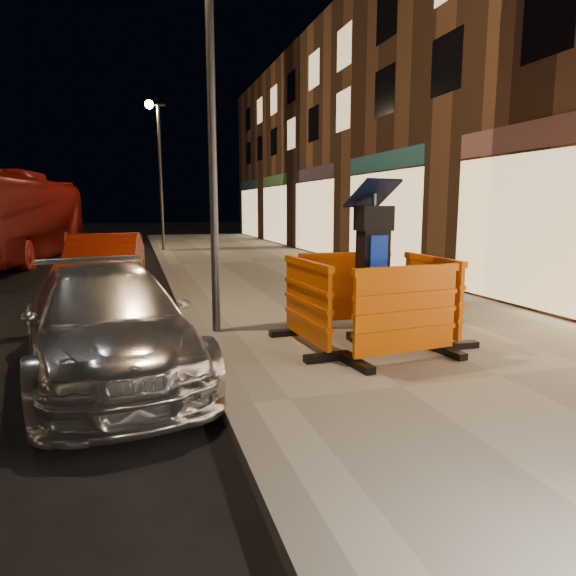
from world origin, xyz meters
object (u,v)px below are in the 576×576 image
object	(u,v)px
barrier_back	(345,290)
car_silver	(110,374)
barrier_front	(406,314)
barrier_kerbside	(307,304)
car_red	(107,296)
bus_doubledecker	(17,262)
barrier_bldgside	(431,297)
parking_kiosk	(372,267)

from	to	relation	value
barrier_back	car_silver	size ratio (longest dim) A/B	0.34
barrier_front	barrier_kerbside	xyz separation A→B (m)	(-0.95, 0.95, 0.00)
barrier_back	car_silver	distance (m)	3.70
car_silver	barrier_kerbside	bearing A→B (deg)	-9.31
barrier_kerbside	car_red	world-z (taller)	barrier_kerbside
bus_doubledecker	barrier_bldgside	bearing A→B (deg)	-54.87
barrier_front	car_silver	distance (m)	3.70
barrier_kerbside	car_silver	xyz separation A→B (m)	(-2.55, 0.00, -0.74)
barrier_back	barrier_kerbside	world-z (taller)	same
barrier_front	car_silver	size ratio (longest dim) A/B	0.34
barrier_back	barrier_kerbside	distance (m)	1.34
barrier_bldgside	car_silver	size ratio (longest dim) A/B	0.34
barrier_front	barrier_kerbside	world-z (taller)	same
parking_kiosk	bus_doubledecker	xyz separation A→B (m)	(-7.39, 14.56, -1.21)
barrier_back	barrier_bldgside	bearing A→B (deg)	-43.88
barrier_front	barrier_back	bearing A→B (deg)	83.12
car_silver	car_red	world-z (taller)	car_red
barrier_back	car_silver	xyz separation A→B (m)	(-3.50, -0.95, -0.74)
car_red	bus_doubledecker	size ratio (longest dim) A/B	0.37
car_silver	barrier_front	bearing A→B (deg)	-24.48
parking_kiosk	car_silver	size ratio (longest dim) A/B	0.47
barrier_front	car_red	xyz separation A→B (m)	(-3.81, 6.87, -0.74)
barrier_kerbside	car_silver	distance (m)	2.65
parking_kiosk	barrier_back	size ratio (longest dim) A/B	1.40
parking_kiosk	barrier_back	distance (m)	1.06
barrier_front	barrier_back	size ratio (longest dim) A/B	1.00
barrier_back	car_red	bearing A→B (deg)	128.61
barrier_kerbside	car_red	size ratio (longest dim) A/B	0.36
barrier_front	barrier_back	distance (m)	1.90
barrier_front	bus_doubledecker	xyz separation A→B (m)	(-7.39, 15.51, -0.74)
barrier_kerbside	bus_doubledecker	xyz separation A→B (m)	(-6.44, 14.56, -0.74)
bus_doubledecker	car_silver	bearing A→B (deg)	-69.69
car_silver	barrier_back	bearing A→B (deg)	5.92
parking_kiosk	car_red	bearing A→B (deg)	120.90
bus_doubledecker	barrier_kerbside	bearing A→B (deg)	-60.81
barrier_kerbside	bus_doubledecker	size ratio (longest dim) A/B	0.13
barrier_back	car_red	world-z (taller)	barrier_back
barrier_kerbside	car_red	bearing A→B (deg)	21.93
barrier_back	barrier_front	bearing A→B (deg)	-88.88
parking_kiosk	barrier_bldgside	distance (m)	1.06
barrier_bldgside	bus_doubledecker	size ratio (longest dim) A/B	0.13
barrier_back	barrier_kerbside	bearing A→B (deg)	-133.88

